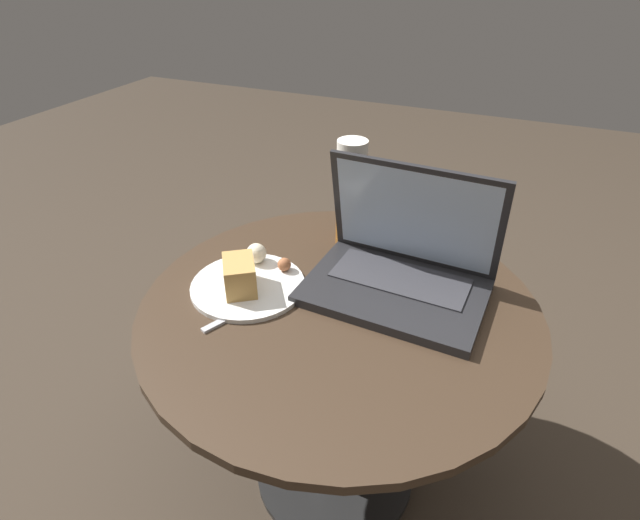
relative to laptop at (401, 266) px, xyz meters
The scene contains 7 objects.
ground_plane 0.56m from the laptop, 133.42° to the right, with size 6.00×6.00×0.00m, color #382D23.
table 0.22m from the laptop, 133.42° to the right, with size 0.72×0.72×0.50m.
napkin 0.29m from the laptop, 153.79° to the right, with size 0.18×0.14×0.00m.
laptop is the anchor object (origin of this frame).
beer_glass 0.20m from the laptop, 140.59° to the left, with size 0.06×0.06×0.23m.
snack_plate 0.29m from the laptop, 156.57° to the right, with size 0.21×0.21×0.07m.
fork 0.27m from the laptop, 145.02° to the right, with size 0.10×0.18×0.00m.
Camera 1 is at (0.25, -0.67, 1.05)m, focal length 28.00 mm.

